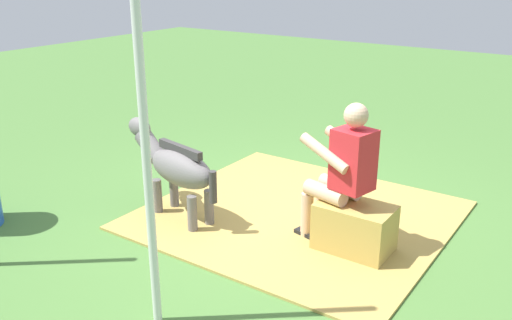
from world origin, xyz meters
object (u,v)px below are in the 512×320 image
at_px(person_seated, 342,169).
at_px(tent_pole_left, 146,152).
at_px(pony_standing, 175,166).
at_px(hay_bale, 354,229).

bearing_deg(person_seated, tent_pole_left, 72.33).
distance_m(pony_standing, tent_pole_left, 1.83).
bearing_deg(pony_standing, hay_bale, -168.60).
height_order(person_seated, tent_pole_left, tent_pole_left).
height_order(hay_bale, person_seated, person_seated).
bearing_deg(hay_bale, person_seated, -8.88).
xyz_separation_m(hay_bale, person_seated, (0.16, -0.02, 0.50)).
bearing_deg(tent_pole_left, pony_standing, -52.64).
relative_size(person_seated, pony_standing, 0.99).
xyz_separation_m(person_seated, pony_standing, (1.56, 0.37, -0.18)).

